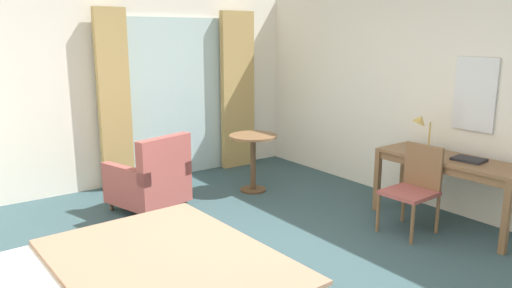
# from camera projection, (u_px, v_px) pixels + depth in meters

# --- Properties ---
(ground) EXTENTS (5.77, 6.97, 0.10)m
(ground) POSITION_uv_depth(u_px,v_px,m) (268.00, 278.00, 4.18)
(ground) COLOR #334C51
(wall_back) EXTENTS (5.37, 0.12, 2.51)m
(wall_back) POSITION_uv_depth(u_px,v_px,m) (120.00, 91.00, 6.44)
(wall_back) COLOR white
(wall_back) RESTS_ON ground
(wall_right) EXTENTS (0.12, 6.57, 2.51)m
(wall_right) POSITION_uv_depth(u_px,v_px,m) (457.00, 102.00, 5.40)
(wall_right) COLOR white
(wall_right) RESTS_ON ground
(balcony_glass_door) EXTENTS (1.45, 0.02, 2.21)m
(balcony_glass_door) POSITION_uv_depth(u_px,v_px,m) (178.00, 98.00, 6.86)
(balcony_glass_door) COLOR silver
(balcony_glass_door) RESTS_ON ground
(curtain_panel_left) EXTENTS (0.41, 0.10, 2.32)m
(curtain_panel_left) POSITION_uv_depth(u_px,v_px,m) (114.00, 101.00, 6.23)
(curtain_panel_left) COLOR tan
(curtain_panel_left) RESTS_ON ground
(curtain_panel_right) EXTENTS (0.54, 0.10, 2.32)m
(curtain_panel_right) POSITION_uv_depth(u_px,v_px,m) (237.00, 91.00, 7.31)
(curtain_panel_right) COLOR tan
(curtain_panel_right) RESTS_ON ground
(writing_desk) EXTENTS (0.58, 1.54, 0.73)m
(writing_desk) POSITION_uv_depth(u_px,v_px,m) (450.00, 166.00, 5.10)
(writing_desk) COLOR brown
(writing_desk) RESTS_ON ground
(desk_chair) EXTENTS (0.50, 0.47, 0.89)m
(desk_chair) POSITION_uv_depth(u_px,v_px,m) (415.00, 185.00, 4.97)
(desk_chair) COLOR #9E4C47
(desk_chair) RESTS_ON ground
(desk_lamp) EXTENTS (0.25, 0.24, 0.43)m
(desk_lamp) POSITION_uv_depth(u_px,v_px,m) (422.00, 125.00, 5.33)
(desk_lamp) COLOR tan
(desk_lamp) RESTS_ON writing_desk
(closed_book) EXTENTS (0.26, 0.32, 0.03)m
(closed_book) POSITION_uv_depth(u_px,v_px,m) (469.00, 159.00, 4.95)
(closed_book) COLOR #232328
(closed_book) RESTS_ON writing_desk
(armchair_by_window) EXTENTS (0.87, 0.91, 0.90)m
(armchair_by_window) POSITION_uv_depth(u_px,v_px,m) (151.00, 181.00, 5.58)
(armchair_by_window) COLOR #9E4C47
(armchair_by_window) RESTS_ON ground
(round_cafe_table) EXTENTS (0.60, 0.60, 0.74)m
(round_cafe_table) POSITION_uv_depth(u_px,v_px,m) (253.00, 150.00, 6.24)
(round_cafe_table) COLOR brown
(round_cafe_table) RESTS_ON ground
(wall_mirror) EXTENTS (0.02, 0.47, 0.77)m
(wall_mirror) POSITION_uv_depth(u_px,v_px,m) (475.00, 94.00, 5.14)
(wall_mirror) COLOR silver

